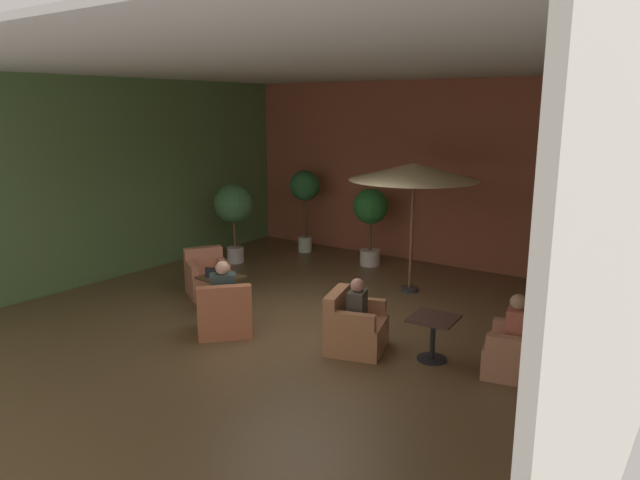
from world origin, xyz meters
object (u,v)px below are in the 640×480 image
object	(u,v)px
armchair_front_left_east	(224,314)
potted_tree_mid_right	(305,191)
cafe_table_front_left	(221,284)
patron_by_window	(517,322)
cafe_table_front_right	(433,330)
open_laptop	(215,275)
potted_tree_mid_left	(234,207)
potted_tree_right_corner	(559,221)
patron_with_friend	(223,286)
armchair_front_right_north	(518,353)
patio_umbrella_tall_red	(414,172)
iced_drink_cup	(223,276)
armchair_front_right_east	(354,329)
potted_tree_left_corner	(371,213)
patron_blue_shirt	(357,302)
armchair_front_left_north	(207,278)

from	to	relation	value
armchair_front_left_east	potted_tree_mid_right	world-z (taller)	potted_tree_mid_right
cafe_table_front_left	patron_by_window	distance (m)	4.83
cafe_table_front_right	open_laptop	world-z (taller)	open_laptop
potted_tree_mid_left	open_laptop	size ratio (longest dim) A/B	4.73
potted_tree_right_corner	patron_with_friend	distance (m)	5.69
armchair_front_left_east	armchair_front_right_north	bearing A→B (deg)	16.00
patio_umbrella_tall_red	iced_drink_cup	bearing A→B (deg)	-123.64
armchair_front_right_east	iced_drink_cup	world-z (taller)	armchair_front_right_east
armchair_front_right_east	potted_tree_left_corner	bearing A→B (deg)	117.95
patron_blue_shirt	open_laptop	bearing A→B (deg)	-178.55
armchair_front_right_east	patron_with_friend	size ratio (longest dim) A/B	1.42
patron_by_window	potted_tree_mid_right	bearing A→B (deg)	148.85
armchair_front_right_north	patron_blue_shirt	xyz separation A→B (m)	(-2.10, -0.54, 0.42)
patron_by_window	patron_with_friend	world-z (taller)	patron_with_friend
patron_blue_shirt	potted_tree_right_corner	bearing A→B (deg)	63.91
patio_umbrella_tall_red	patron_by_window	xyz separation A→B (m)	(2.72, -2.39, -1.53)
potted_tree_mid_right	armchair_front_left_east	bearing A→B (deg)	-66.42
potted_tree_mid_left	potted_tree_right_corner	distance (m)	6.63
armchair_front_right_north	open_laptop	world-z (taller)	open_laptop
armchair_front_left_north	patron_with_friend	size ratio (longest dim) A/B	1.45
iced_drink_cup	armchair_front_left_north	bearing A→B (deg)	149.10
patio_umbrella_tall_red	iced_drink_cup	world-z (taller)	patio_umbrella_tall_red
armchair_front_right_north	patron_with_friend	xyz separation A→B (m)	(-4.12, -1.15, 0.45)
armchair_front_right_north	potted_tree_left_corner	bearing A→B (deg)	140.50
potted_tree_right_corner	patron_with_friend	bearing A→B (deg)	-131.92
potted_tree_mid_right	potted_tree_right_corner	size ratio (longest dim) A/B	0.95
patio_umbrella_tall_red	potted_tree_mid_right	world-z (taller)	patio_umbrella_tall_red
armchair_front_right_north	armchair_front_right_east	distance (m)	2.21
armchair_front_left_north	potted_tree_right_corner	distance (m)	6.27
armchair_front_left_east	patron_with_friend	bearing A→B (deg)	137.14
armchair_front_right_east	open_laptop	world-z (taller)	armchair_front_right_east
armchair_front_right_east	potted_tree_mid_left	xyz separation A→B (m)	(-4.75, 2.58, 0.93)
cafe_table_front_right	potted_tree_right_corner	size ratio (longest dim) A/B	0.32
patron_by_window	open_laptop	distance (m)	4.82
potted_tree_left_corner	iced_drink_cup	xyz separation A→B (m)	(-0.38, -4.13, -0.48)
patron_blue_shirt	armchair_front_left_east	bearing A→B (deg)	-162.28
potted_tree_mid_right	iced_drink_cup	xyz separation A→B (m)	(1.52, -4.29, -0.78)
patron_with_friend	armchair_front_left_north	bearing A→B (deg)	143.35
potted_tree_left_corner	iced_drink_cup	bearing A→B (deg)	-95.26
potted_tree_mid_left	patron_by_window	xyz separation A→B (m)	(6.85, -2.03, -0.53)
armchair_front_left_east	patron_by_window	bearing A→B (deg)	16.04
armchair_front_right_north	potted_tree_mid_left	distance (m)	7.25
patron_with_friend	armchair_front_right_north	bearing A→B (deg)	15.56
cafe_table_front_right	patron_by_window	bearing A→B (deg)	11.47
potted_tree_mid_right	iced_drink_cup	world-z (taller)	potted_tree_mid_right
armchair_front_right_north	potted_tree_right_corner	xyz separation A→B (m)	(-0.35, 3.05, 1.22)
armchair_front_right_north	open_laptop	bearing A→B (deg)	-172.83
iced_drink_cup	potted_tree_mid_left	bearing A→B (deg)	130.19
open_laptop	potted_tree_right_corner	bearing A→B (deg)	39.25
armchair_front_right_north	patron_with_friend	distance (m)	4.30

